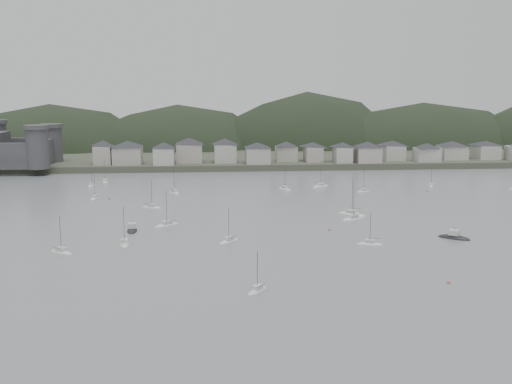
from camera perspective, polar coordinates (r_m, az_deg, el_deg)
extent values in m
plane|color=slate|center=(127.28, 3.02, -8.25)|extent=(900.00, 900.00, 0.00)
cube|color=#383D2D|center=(417.01, -2.69, 4.37)|extent=(900.00, 250.00, 3.00)
ellipsoid|color=black|center=(405.88, -18.38, 2.10)|extent=(138.98, 92.48, 81.13)
ellipsoid|color=black|center=(396.14, -7.21, 2.36)|extent=(132.08, 90.41, 79.74)
ellipsoid|color=black|center=(402.06, 4.70, 2.12)|extent=(133.88, 88.37, 101.41)
ellipsoid|color=black|center=(416.42, 15.10, 2.41)|extent=(165.81, 81.78, 82.55)
cylinder|color=#38383B|center=(296.77, -19.67, 3.77)|extent=(10.00, 10.00, 18.00)
cylinder|color=#38383B|center=(323.88, -18.44, 4.19)|extent=(10.00, 10.00, 17.00)
cube|color=#38383B|center=(310.56, -19.00, 3.49)|extent=(3.50, 30.00, 12.00)
cube|color=#9A968C|center=(307.30, -14.00, 3.34)|extent=(8.34, 12.91, 8.59)
pyramid|color=#28292E|center=(306.76, -14.04, 4.42)|extent=(15.78, 15.78, 3.01)
cube|color=#9A968C|center=(305.08, -11.85, 3.36)|extent=(13.68, 13.35, 8.36)
pyramid|color=#28292E|center=(304.55, -11.88, 4.41)|extent=(20.07, 20.07, 2.93)
cube|color=#999790|center=(298.25, -8.57, 3.29)|extent=(9.78, 10.20, 8.08)
pyramid|color=#28292E|center=(297.72, -8.60, 4.33)|extent=(14.83, 14.83, 2.83)
cube|color=#9A968C|center=(307.28, -6.22, 3.62)|extent=(12.59, 13.33, 9.09)
pyramid|color=#28292E|center=(306.72, -6.24, 4.76)|extent=(19.24, 19.24, 3.18)
cube|color=#999790|center=(305.91, -2.89, 3.61)|extent=(10.74, 12.17, 8.87)
pyramid|color=#28292E|center=(305.36, -2.90, 4.73)|extent=(17.01, 17.01, 3.10)
cube|color=#9A968C|center=(300.46, 0.15, 3.40)|extent=(11.63, 12.09, 7.69)
pyramid|color=#28292E|center=(299.95, 0.15, 4.39)|extent=(17.61, 17.61, 2.69)
cube|color=#9A968C|center=(310.78, 2.83, 3.57)|extent=(10.37, 9.35, 7.44)
pyramid|color=#28292E|center=(310.30, 2.84, 4.49)|extent=(14.65, 14.65, 2.60)
cube|color=#9A968C|center=(310.56, 5.34, 3.52)|extent=(8.24, 12.20, 7.22)
pyramid|color=#28292E|center=(310.09, 5.35, 4.41)|extent=(15.17, 15.17, 2.53)
cube|color=#999790|center=(308.26, 8.05, 3.44)|extent=(8.06, 10.91, 7.46)
pyramid|color=#28292E|center=(307.78, 8.08, 4.38)|extent=(14.08, 14.08, 2.61)
cube|color=#9A968C|center=(309.84, 10.34, 3.43)|extent=(11.73, 11.78, 7.66)
pyramid|color=#28292E|center=(309.35, 10.37, 4.39)|extent=(17.46, 17.46, 2.68)
cube|color=#999790|center=(323.75, 12.58, 3.58)|extent=(10.19, 13.02, 7.33)
pyramid|color=#28292E|center=(323.29, 12.62, 4.46)|extent=(17.23, 17.23, 2.57)
cube|color=#999790|center=(320.34, 15.61, 3.36)|extent=(11.70, 9.81, 6.88)
pyramid|color=#28292E|center=(319.91, 15.64, 4.19)|extent=(15.97, 15.97, 2.41)
cube|color=#999790|center=(334.75, 17.78, 3.52)|extent=(12.83, 12.48, 7.00)
pyramid|color=#28292E|center=(334.33, 17.82, 4.32)|extent=(18.79, 18.79, 2.45)
cube|color=#999790|center=(342.73, 20.58, 3.49)|extent=(11.07, 13.50, 6.97)
pyramid|color=#28292E|center=(342.32, 20.63, 4.28)|extent=(18.25, 18.25, 2.44)
ellipsoid|color=silver|center=(258.39, 15.99, 0.51)|extent=(4.18, 6.44, 1.23)
cube|color=beige|center=(258.25, 16.00, 0.72)|extent=(2.08, 2.51, 0.70)
cylinder|color=#3F3F42|center=(257.82, 16.03, 1.39)|extent=(0.12, 0.12, 7.69)
cylinder|color=#3F3F42|center=(258.96, 15.83, 0.87)|extent=(1.15, 2.59, 0.10)
ellipsoid|color=silver|center=(158.38, -2.54, -4.66)|extent=(6.48, 6.44, 1.38)
cube|color=beige|center=(158.15, -2.54, -4.31)|extent=(2.79, 2.79, 0.70)
cylinder|color=#3F3F42|center=(157.35, -2.55, -3.08)|extent=(0.12, 0.12, 8.65)
cylinder|color=#3F3F42|center=(157.20, -2.21, -4.18)|extent=(2.28, 2.26, 0.10)
ellipsoid|color=silver|center=(205.86, -9.66, -1.47)|extent=(7.47, 5.13, 1.44)
cube|color=beige|center=(205.67, -9.66, -1.20)|extent=(2.94, 2.50, 0.70)
cylinder|color=#3F3F42|center=(205.04, -9.69, -0.20)|extent=(0.12, 0.12, 8.97)
cylinder|color=#3F3F42|center=(205.13, -10.01, -1.08)|extent=(2.97, 1.46, 0.10)
ellipsoid|color=silver|center=(234.08, -7.61, -0.10)|extent=(5.57, 8.11, 1.56)
cube|color=beige|center=(233.90, -7.61, 0.16)|extent=(2.71, 3.20, 0.70)
cylinder|color=#3F3F42|center=(233.30, -7.64, 1.11)|extent=(0.12, 0.12, 9.74)
cylinder|color=#3F3F42|center=(232.59, -7.78, 0.24)|extent=(1.58, 3.22, 0.10)
ellipsoid|color=silver|center=(267.65, -13.87, 0.91)|extent=(3.53, 7.92, 1.53)
cube|color=beige|center=(267.50, -13.88, 1.13)|extent=(2.05, 2.89, 0.70)
cylinder|color=#3F3F42|center=(266.98, -13.91, 1.95)|extent=(0.12, 0.12, 9.56)
cylinder|color=#3F3F42|center=(266.12, -13.97, 1.21)|extent=(0.60, 3.42, 0.10)
ellipsoid|color=silver|center=(258.08, -15.01, 0.55)|extent=(3.84, 7.23, 1.38)
cube|color=beige|center=(257.94, -15.02, 0.77)|extent=(2.07, 2.72, 0.70)
cylinder|color=#3F3F42|center=(257.45, -15.05, 1.53)|extent=(0.12, 0.12, 8.63)
cylinder|color=#3F3F42|center=(256.63, -15.00, 0.85)|extent=(0.86, 3.03, 0.10)
ellipsoid|color=silver|center=(248.81, 6.04, 0.50)|extent=(8.67, 7.20, 1.73)
cube|color=beige|center=(248.63, 6.04, 0.76)|extent=(3.57, 3.29, 0.70)
cylinder|color=#3F3F42|center=(248.00, 6.06, 1.76)|extent=(0.12, 0.12, 10.80)
cylinder|color=#3F3F42|center=(249.17, 5.72, 0.91)|extent=(3.25, 2.30, 0.10)
ellipsoid|color=silver|center=(238.82, 9.98, 0.03)|extent=(6.94, 5.38, 1.36)
cube|color=beige|center=(238.67, 9.99, 0.26)|extent=(2.81, 2.51, 0.70)
cylinder|color=#3F3F42|center=(238.15, 10.01, 1.07)|extent=(0.12, 0.12, 8.50)
cylinder|color=#3F3F42|center=(238.92, 9.71, 0.41)|extent=(2.67, 1.67, 0.10)
ellipsoid|color=silver|center=(155.08, -17.66, -5.41)|extent=(7.04, 6.04, 1.42)
cube|color=beige|center=(154.83, -17.68, -5.05)|extent=(2.92, 2.73, 0.70)
cylinder|color=#3F3F42|center=(154.00, -17.75, -3.77)|extent=(0.12, 0.12, 8.85)
cylinder|color=#3F3F42|center=(154.21, -18.12, -4.92)|extent=(2.62, 1.98, 0.10)
ellipsoid|color=silver|center=(194.23, 8.92, -2.11)|extent=(8.96, 8.57, 1.88)
cube|color=beige|center=(193.99, 8.93, -1.75)|extent=(3.82, 3.75, 0.70)
cylinder|color=#3F3F42|center=(193.12, 8.97, -0.36)|extent=(0.12, 0.12, 11.75)
cylinder|color=#3F3F42|center=(195.28, 9.21, -1.52)|extent=(3.18, 2.93, 0.10)
ellipsoid|color=silver|center=(178.51, -8.30, -3.13)|extent=(8.03, 6.67, 1.60)
cube|color=beige|center=(178.27, -8.31, -2.78)|extent=(3.31, 3.04, 0.70)
cylinder|color=#3F3F42|center=(177.46, -8.34, -1.50)|extent=(0.12, 0.12, 10.00)
cylinder|color=#3F3F42|center=(177.29, -7.94, -2.66)|extent=(3.02, 2.14, 0.10)
ellipsoid|color=silver|center=(240.91, 2.70, 0.24)|extent=(5.68, 8.11, 1.56)
cube|color=beige|center=(240.74, 2.70, 0.50)|extent=(2.74, 3.21, 0.70)
cylinder|color=#3F3F42|center=(240.15, 2.71, 1.43)|extent=(0.12, 0.12, 9.76)
cylinder|color=#3F3F42|center=(241.97, 2.81, 0.67)|extent=(1.64, 3.20, 0.10)
ellipsoid|color=silver|center=(120.63, 0.13, -9.22)|extent=(5.30, 6.13, 1.24)
cube|color=beige|center=(120.34, 0.13, -8.80)|extent=(2.39, 2.55, 0.70)
cylinder|color=#3F3F42|center=(119.40, 0.13, -7.40)|extent=(0.12, 0.12, 7.72)
cylinder|color=#3F3F42|center=(119.39, 0.49, -8.68)|extent=(1.75, 2.28, 0.10)
ellipsoid|color=silver|center=(158.09, 10.55, -4.84)|extent=(7.07, 3.89, 1.35)
cube|color=beige|center=(157.86, 10.56, -4.50)|extent=(2.67, 2.06, 0.70)
cylinder|color=#3F3F42|center=(157.08, 10.60, -3.30)|extent=(0.12, 0.12, 8.43)
cylinder|color=#3F3F42|center=(158.35, 10.94, -4.26)|extent=(2.95, 0.91, 0.10)
ellipsoid|color=silver|center=(227.48, -14.74, -0.61)|extent=(3.75, 7.46, 1.43)
cube|color=beige|center=(227.31, -14.75, -0.36)|extent=(2.07, 2.78, 0.70)
cylinder|color=#3F3F42|center=(226.74, -14.79, 0.54)|extent=(0.12, 0.12, 8.93)
cylinder|color=#3F3F42|center=(228.49, -14.77, -0.17)|extent=(0.78, 3.16, 0.10)
ellipsoid|color=silver|center=(159.14, -12.13, -4.80)|extent=(3.40, 7.93, 1.54)
cube|color=beige|center=(158.88, -12.14, -4.42)|extent=(2.01, 2.88, 0.70)
cylinder|color=#3F3F42|center=(158.01, -12.19, -3.05)|extent=(0.12, 0.12, 9.60)
cylinder|color=#3F3F42|center=(157.45, -12.27, -4.35)|extent=(0.53, 3.44, 0.10)
ellipsoid|color=silver|center=(187.53, 9.03, -2.53)|extent=(8.50, 5.93, 1.64)
cube|color=beige|center=(187.30, 9.04, -2.20)|extent=(3.36, 2.87, 0.70)
cylinder|color=#3F3F42|center=(186.51, 9.08, -0.95)|extent=(0.12, 0.12, 10.22)
cylinder|color=#3F3F42|center=(186.90, 9.49, -2.06)|extent=(3.35, 1.70, 0.10)
ellipsoid|color=black|center=(170.18, 17.95, -4.12)|extent=(8.52, 7.62, 1.86)
cube|color=beige|center=(169.83, 17.98, -3.60)|extent=(3.45, 3.43, 1.40)
cylinder|color=#3F3F42|center=(169.63, 18.00, -3.31)|extent=(0.10, 0.10, 1.20)
ellipsoid|color=black|center=(173.81, -11.45, -3.56)|extent=(3.06, 7.71, 1.67)
cube|color=beige|center=(173.49, -11.47, -3.08)|extent=(2.22, 2.37, 1.40)
cylinder|color=#3F3F42|center=(173.30, -11.48, -2.79)|extent=(0.10, 0.10, 1.20)
sphere|color=#BD5C3F|center=(225.76, -13.51, -0.61)|extent=(0.70, 0.70, 0.70)
sphere|color=#BD5C3F|center=(131.41, 17.49, -8.04)|extent=(0.70, 0.70, 0.70)
sphere|color=#BD5C3F|center=(172.38, 6.87, -3.51)|extent=(0.70, 0.70, 0.70)
sphere|color=#BD5C3F|center=(244.70, 15.64, 0.07)|extent=(0.70, 0.70, 0.70)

